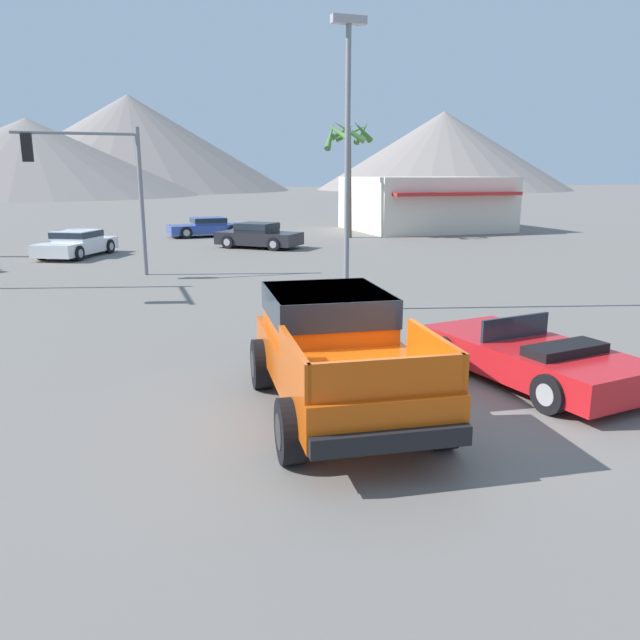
{
  "coord_description": "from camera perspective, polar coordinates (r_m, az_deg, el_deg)",
  "views": [
    {
      "loc": [
        -3.58,
        -8.04,
        3.62
      ],
      "look_at": [
        -0.47,
        1.47,
        1.26
      ],
      "focal_mm": 35.0,
      "sensor_mm": 36.0,
      "label": 1
    }
  ],
  "objects": [
    {
      "name": "orange_pickup_truck",
      "position": [
        9.74,
        1.4,
        -2.24
      ],
      "size": [
        2.72,
        5.17,
        1.77
      ],
      "rotation": [
        0.0,
        0.0,
        -0.1
      ],
      "color": "#CC4C0C",
      "rests_on": "ground_plane"
    },
    {
      "name": "traffic_light_crosswalk",
      "position": [
        23.47,
        -20.26,
        12.59
      ],
      "size": [
        4.13,
        0.38,
        5.2
      ],
      "rotation": [
        0.0,
        0.0,
        3.14
      ],
      "color": "slate",
      "rests_on": "ground_plane"
    },
    {
      "name": "ground_plane",
      "position": [
        9.52,
        5.51,
        -9.17
      ],
      "size": [
        320.0,
        320.0,
        0.0
      ],
      "primitive_type": "plane",
      "color": "slate"
    },
    {
      "name": "parked_car_white",
      "position": [
        29.94,
        -21.37,
        6.56
      ],
      "size": [
        3.58,
        4.59,
        1.15
      ],
      "rotation": [
        0.0,
        0.0,
        2.65
      ],
      "color": "white",
      "rests_on": "ground_plane"
    },
    {
      "name": "distant_mountain_range",
      "position": [
        130.16,
        -22.34,
        14.33
      ],
      "size": [
        191.05,
        88.44,
        19.63
      ],
      "color": "gray",
      "rests_on": "ground_plane"
    },
    {
      "name": "parked_car_blue",
      "position": [
        37.5,
        -10.27,
        8.4
      ],
      "size": [
        4.52,
        2.19,
        1.11
      ],
      "rotation": [
        0.0,
        0.0,
        1.65
      ],
      "color": "#334C9E",
      "rests_on": "ground_plane"
    },
    {
      "name": "palm_tree_short",
      "position": [
        36.17,
        2.53,
        15.36
      ],
      "size": [
        2.98,
        2.94,
        6.57
      ],
      "color": "brown",
      "rests_on": "ground_plane"
    },
    {
      "name": "storefront_building",
      "position": [
        41.84,
        9.58,
        10.46
      ],
      "size": [
        9.2,
        8.45,
        3.39
      ],
      "color": "beige",
      "rests_on": "ground_plane"
    },
    {
      "name": "red_convertible_car",
      "position": [
        11.66,
        18.85,
        -3.31
      ],
      "size": [
        2.44,
        4.3,
        1.11
      ],
      "rotation": [
        0.0,
        0.0,
        0.15
      ],
      "color": "red",
      "rests_on": "ground_plane"
    },
    {
      "name": "street_lamp_post",
      "position": [
        16.66,
        2.54,
        16.17
      ],
      "size": [
        0.9,
        0.24,
        7.41
      ],
      "color": "slate",
      "rests_on": "ground_plane"
    },
    {
      "name": "parked_car_dark",
      "position": [
        31.35,
        -5.65,
        7.72
      ],
      "size": [
        4.28,
        4.06,
        1.23
      ],
      "rotation": [
        0.0,
        0.0,
        4.0
      ],
      "color": "#232328",
      "rests_on": "ground_plane"
    }
  ]
}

